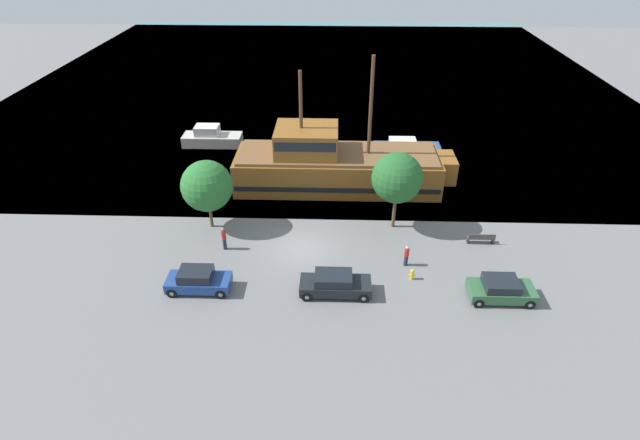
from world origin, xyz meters
name	(u,v)px	position (x,y,z in m)	size (l,w,h in m)	color
ground_plane	(302,249)	(0.00, 0.00, 0.00)	(160.00, 160.00, 0.00)	slate
water_surface	(321,75)	(0.00, 44.00, 0.00)	(80.00, 80.00, 0.00)	teal
pirate_ship	(335,165)	(2.21, 9.70, 1.95)	(18.54, 5.58, 11.17)	brown
moored_boat_dockside	(406,150)	(9.16, 16.08, 0.65)	(6.40, 2.54, 1.65)	navy
moored_boat_outer	(211,138)	(-10.37, 18.13, 0.77)	(5.89, 2.20, 2.04)	#B7B2A8
parked_car_curb_front	(198,280)	(-6.22, -4.68, 0.75)	(3.98, 1.78, 1.52)	navy
parked_car_curb_mid	(501,290)	(12.56, -4.90, 0.71)	(3.96, 1.95, 1.44)	#2D5B38
parked_car_curb_rear	(335,284)	(2.37, -4.73, 0.74)	(4.42, 1.81, 1.49)	black
fire_hydrant	(412,274)	(7.37, -3.15, 0.41)	(0.42, 0.25, 0.76)	yellow
bench_promenade_east	(481,238)	(12.83, 1.12, 0.45)	(1.93, 0.45, 0.85)	#4C4742
pedestrian_walking_near	(224,238)	(-5.45, -0.16, 0.89)	(0.32, 0.32, 1.74)	#232838
pedestrian_walking_far	(406,256)	(7.14, -1.65, 0.76)	(0.32, 0.32, 1.53)	#232838
tree_row_east	(207,186)	(-7.02, 2.76, 3.46)	(3.76, 3.76, 5.35)	brown
tree_row_mideast	(397,178)	(6.72, 3.20, 4.13)	(3.70, 3.70, 5.99)	brown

